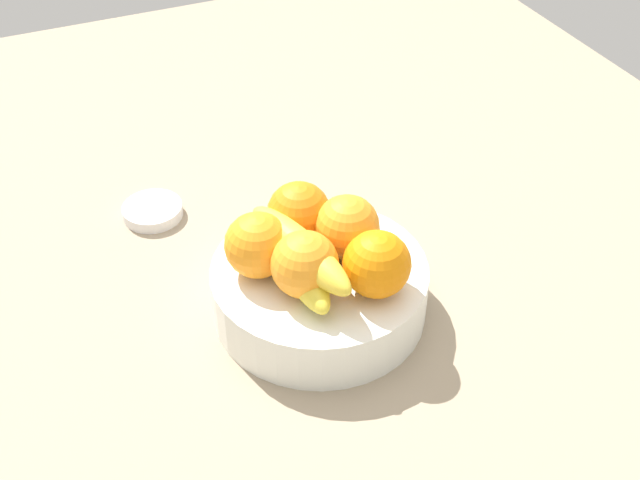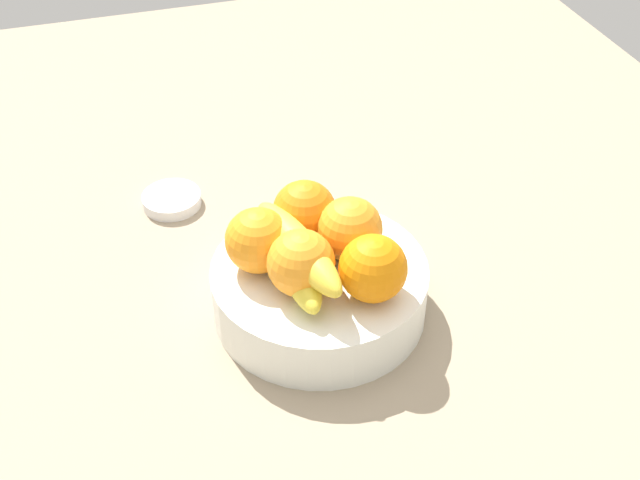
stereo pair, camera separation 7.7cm
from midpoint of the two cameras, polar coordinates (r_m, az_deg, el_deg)
ground_plane at (r=92.45cm, az=3.02°, el=-7.07°), size 180.00×140.00×3.00cm
fruit_bowl at (r=91.45cm, az=2.43°, el=-3.54°), size 24.09×24.09×6.34cm
orange_front_left at (r=88.94cm, az=4.59°, el=0.68°), size 7.22×7.22×7.22cm
orange_front_right at (r=91.00cm, az=1.15°, el=1.86°), size 7.22×7.22×7.22cm
orange_center at (r=87.21cm, az=-1.82°, el=-0.12°), size 7.22×7.22×7.22cm
orange_back_left at (r=84.40cm, az=1.27°, el=-1.73°), size 7.22×7.22×7.22cm
orange_back_right at (r=84.28cm, az=6.36°, el=-2.09°), size 7.22×7.22×7.22cm
banana_bunch at (r=86.36cm, az=0.88°, el=-1.02°), size 18.04×7.67×6.20cm
jar_lid at (r=109.19cm, az=-8.34°, el=2.73°), size 7.76×7.76×1.56cm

